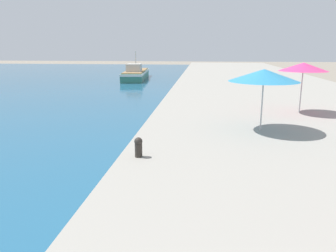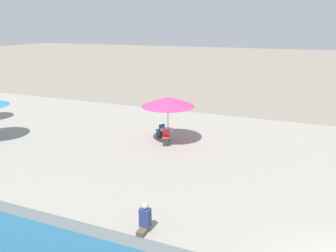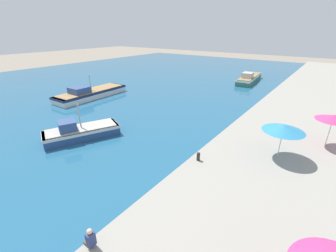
% 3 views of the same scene
% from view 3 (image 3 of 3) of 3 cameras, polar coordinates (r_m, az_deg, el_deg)
% --- Properties ---
extents(water_basin, '(56.00, 90.00, 0.04)m').
position_cam_3_polar(water_basin, '(49.90, -9.51, 12.35)').
color(water_basin, '#235B7F').
rests_on(water_basin, ground_plane).
extents(quay_promenade, '(16.00, 90.00, 0.54)m').
position_cam_3_polar(quay_promenade, '(35.35, 36.41, 3.96)').
color(quay_promenade, gray).
rests_on(quay_promenade, ground_plane).
extents(fishing_boat_near, '(4.73, 6.90, 3.29)m').
position_cam_3_polar(fishing_boat_near, '(22.00, -21.28, -1.30)').
color(fishing_boat_near, navy).
rests_on(fishing_boat_near, water_basin).
extents(fishing_boat_mid, '(3.60, 11.06, 3.28)m').
position_cam_3_polar(fishing_boat_mid, '(35.17, -19.10, 7.94)').
color(fishing_boat_mid, silver).
rests_on(fishing_boat_mid, water_basin).
extents(fishing_boat_far, '(3.42, 10.89, 3.48)m').
position_cam_3_polar(fishing_boat_far, '(46.31, 19.92, 11.36)').
color(fishing_boat_far, '#33705B').
rests_on(fishing_boat_far, water_basin).
extents(cafe_umbrella_white, '(2.90, 2.90, 2.59)m').
position_cam_3_polar(cafe_umbrella_white, '(17.84, 27.32, -0.41)').
color(cafe_umbrella_white, '#B7B7B7').
rests_on(cafe_umbrella_white, quay_promenade).
extents(cafe_umbrella_striped, '(2.52, 2.52, 2.68)m').
position_cam_3_polar(cafe_umbrella_striped, '(21.60, 36.48, 1.73)').
color(cafe_umbrella_striped, '#B7B7B7').
rests_on(cafe_umbrella_striped, quay_promenade).
extents(person_at_quay, '(0.57, 0.36, 1.06)m').
position_cam_3_polar(person_at_quay, '(11.28, -19.15, -25.46)').
color(person_at_quay, brown).
rests_on(person_at_quay, quay_promenade).
extents(mooring_bollard, '(0.26, 0.26, 0.65)m').
position_cam_3_polar(mooring_bollard, '(16.43, 7.71, -7.56)').
color(mooring_bollard, '#2D2823').
rests_on(mooring_bollard, quay_promenade).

